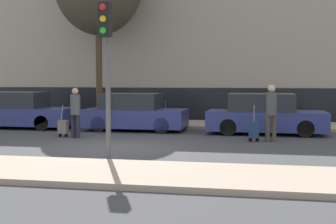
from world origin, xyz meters
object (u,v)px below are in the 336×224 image
pedestrian_right (271,109)px  parked_car_1 (134,113)px  trolley_right (254,130)px  parked_car_0 (17,111)px  parked_bicycle (170,114)px  traffic_light (106,50)px  pedestrian_left (75,110)px  trolley_left (63,127)px  parked_car_2 (265,115)px

pedestrian_right → parked_car_1: bearing=145.5°
trolley_right → pedestrian_right: bearing=10.7°
parked_car_0 → parked_bicycle: bearing=23.7°
pedestrian_right → traffic_light: (-3.94, -4.72, 1.66)m
parked_car_1 → parked_car_0: bearing=-179.7°
parked_bicycle → parked_car_1: bearing=-109.5°
pedestrian_left → pedestrian_right: bearing=19.7°
pedestrian_right → parked_bicycle: pedestrian_right is taller
trolley_left → traffic_light: size_ratio=0.30×
parked_car_1 → trolley_right: size_ratio=3.34×
parked_car_2 → pedestrian_left: (-6.37, -2.45, 0.29)m
parked_bicycle → pedestrian_left: bearing=-113.7°
parked_car_0 → traffic_light: bearing=-48.2°
trolley_left → pedestrian_left: bearing=-16.8°
parked_car_2 → trolley_left: parked_car_2 is taller
parked_car_0 → pedestrian_right: size_ratio=2.54×
trolley_left → trolley_right: trolley_right is taller
parked_car_0 → parked_car_2: bearing=-0.9°
parked_car_0 → trolley_left: parked_car_0 is taller
parked_car_1 → parked_bicycle: size_ratio=2.23×
parked_car_0 → parked_car_2: 10.02m
pedestrian_right → parked_bicycle: (-4.28, 4.86, -0.56)m
parked_car_0 → pedestrian_right: bearing=-12.5°
parked_car_0 → pedestrian_right: 10.45m
parked_bicycle → parked_car_0: bearing=-156.3°
parked_car_1 → parked_car_2: parked_car_2 is taller
pedestrian_left → traffic_light: size_ratio=0.45×
traffic_light → parked_car_1: bearing=100.1°
parked_car_0 → parked_bicycle: 6.47m
parked_car_0 → trolley_left: bearing=-38.0°
pedestrian_left → pedestrian_right: pedestrian_right is taller
trolley_left → trolley_right: 6.54m
parked_car_1 → traffic_light: traffic_light is taller
parked_car_0 → parked_car_1: bearing=0.3°
parked_car_1 → trolley_left: 3.12m
parked_car_1 → parked_car_2: 5.01m
parked_car_1 → pedestrian_left: pedestrian_left is taller
parked_car_2 → traffic_light: traffic_light is taller
parked_car_2 → trolley_right: size_ratio=3.62×
parked_bicycle → trolley_right: bearing=-53.0°
trolley_right → traffic_light: bearing=-126.4°
pedestrian_left → parked_car_1: bearing=79.4°
trolley_left → traffic_light: 6.01m
traffic_light → parked_car_0: bearing=131.8°
parked_bicycle → parked_car_2: bearing=-33.9°
trolley_right → traffic_light: 6.19m
parked_car_0 → pedestrian_right: pedestrian_right is taller
pedestrian_left → trolley_left: pedestrian_left is taller
traffic_light → pedestrian_right: bearing=50.1°
parked_car_1 → traffic_light: bearing=-79.9°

